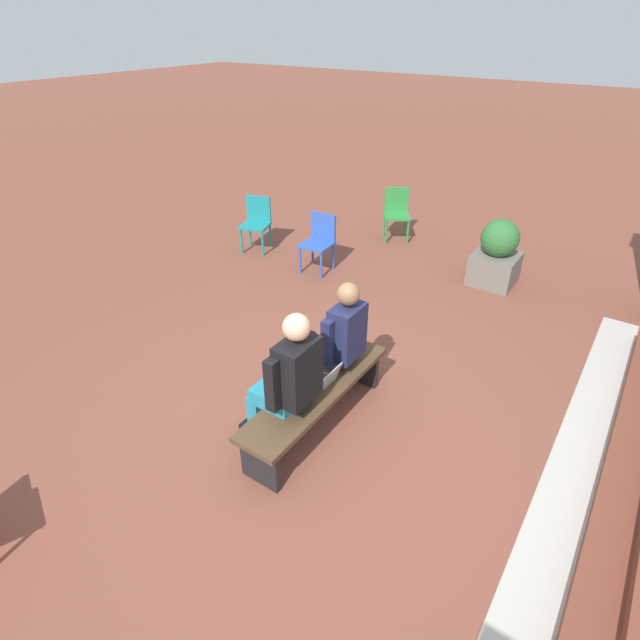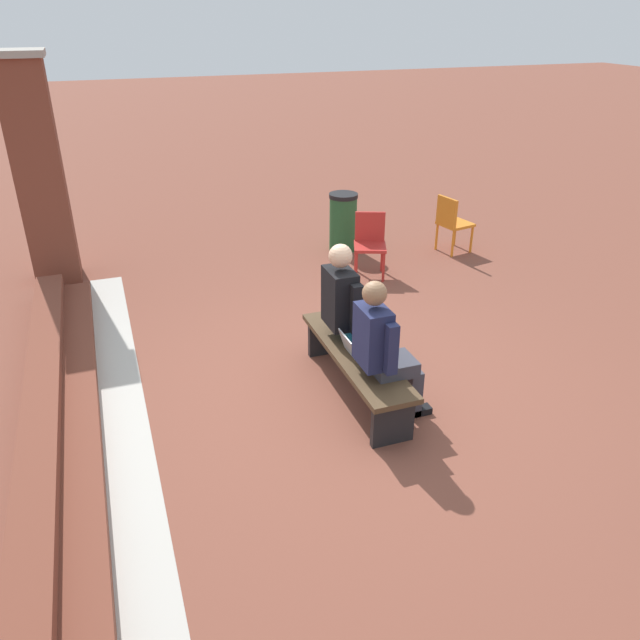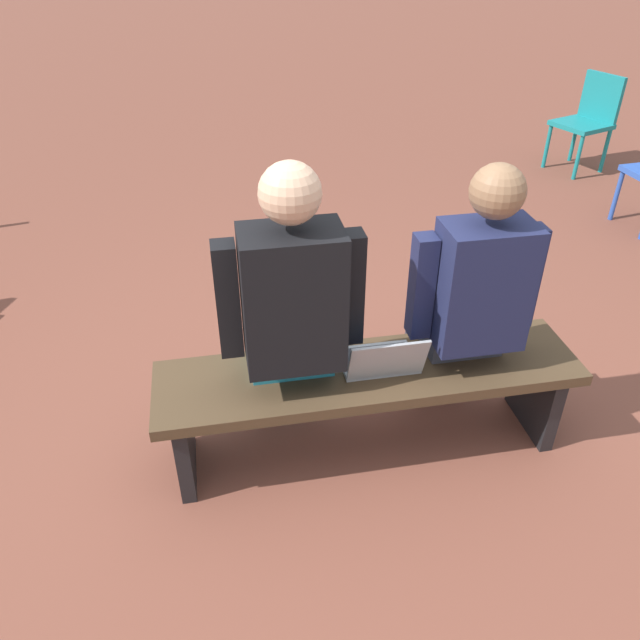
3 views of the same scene
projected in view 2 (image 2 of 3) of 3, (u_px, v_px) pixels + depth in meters
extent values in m
plane|color=brown|center=(343.00, 385.00, 6.05)|extent=(60.00, 60.00, 0.00)
cube|color=#B7B2A8|center=(127.00, 439.00, 5.29)|extent=(7.36, 0.40, 0.01)
cube|color=brown|center=(63.00, 444.00, 5.10)|extent=(6.56, 0.60, 0.15)
cube|color=brown|center=(39.00, 433.00, 4.99)|extent=(6.56, 0.30, 0.15)
cube|color=brown|center=(40.00, 176.00, 7.79)|extent=(0.56, 0.56, 2.76)
cube|color=gray|center=(15.00, 53.00, 7.15)|extent=(0.64, 0.64, 0.08)
cube|color=#4C3823|center=(356.00, 354.00, 5.73)|extent=(1.80, 0.44, 0.05)
cube|color=black|center=(393.00, 423.00, 5.16)|extent=(0.06, 0.37, 0.40)
cube|color=black|center=(326.00, 337.00, 6.50)|extent=(0.06, 0.37, 0.40)
cube|color=#383842|center=(393.00, 366.00, 5.38)|extent=(0.32, 0.37, 0.13)
cube|color=#383842|center=(415.00, 394.00, 5.50)|extent=(0.10, 0.11, 0.45)
cube|color=black|center=(419.00, 411.00, 5.60)|extent=(0.10, 0.22, 0.07)
cube|color=#383842|center=(406.00, 384.00, 5.64)|extent=(0.10, 0.11, 0.45)
cube|color=black|center=(410.00, 401.00, 5.74)|extent=(0.10, 0.22, 0.07)
cube|color=#1E2347|center=(373.00, 336.00, 5.18)|extent=(0.35, 0.22, 0.52)
cube|color=navy|center=(385.00, 338.00, 5.23)|extent=(0.05, 0.01, 0.31)
cube|color=#1E2347|center=(391.00, 349.00, 5.02)|extent=(0.08, 0.09, 0.44)
cube|color=#1E2347|center=(369.00, 325.00, 5.39)|extent=(0.08, 0.09, 0.44)
sphere|color=#8C6647|center=(375.00, 293.00, 5.00)|extent=(0.21, 0.21, 0.21)
cube|color=teal|center=(360.00, 327.00, 6.02)|extent=(0.34, 0.40, 0.14)
cube|color=teal|center=(382.00, 354.00, 6.13)|extent=(0.11, 0.12, 0.45)
cube|color=black|center=(386.00, 369.00, 6.23)|extent=(0.11, 0.24, 0.07)
cube|color=teal|center=(374.00, 346.00, 6.28)|extent=(0.11, 0.12, 0.45)
cube|color=black|center=(379.00, 361.00, 6.38)|extent=(0.11, 0.24, 0.07)
cube|color=black|center=(340.00, 298.00, 5.79)|extent=(0.38, 0.24, 0.56)
cube|color=black|center=(357.00, 309.00, 5.62)|extent=(0.09, 0.10, 0.47)
cube|color=black|center=(337.00, 289.00, 6.02)|extent=(0.09, 0.10, 0.47)
sphere|color=#DBAD89|center=(340.00, 256.00, 5.61)|extent=(0.22, 0.22, 0.22)
cube|color=#9EA0A5|center=(362.00, 352.00, 5.69)|extent=(0.32, 0.22, 0.02)
cube|color=#2D2D33|center=(363.00, 351.00, 5.68)|extent=(0.29, 0.15, 0.00)
cube|color=#9EA0A5|center=(348.00, 345.00, 5.60)|extent=(0.32, 0.07, 0.19)
cube|color=#33519E|center=(349.00, 344.00, 5.60)|extent=(0.28, 0.06, 0.17)
cube|color=red|center=(370.00, 247.00, 8.29)|extent=(0.55, 0.55, 0.04)
cube|color=red|center=(370.00, 226.00, 8.36)|extent=(0.18, 0.39, 0.40)
cylinder|color=red|center=(356.00, 267.00, 8.23)|extent=(0.04, 0.04, 0.40)
cylinder|color=red|center=(384.00, 267.00, 8.22)|extent=(0.04, 0.04, 0.40)
cylinder|color=red|center=(356.00, 257.00, 8.55)|extent=(0.04, 0.04, 0.40)
cylinder|color=red|center=(382.00, 257.00, 8.54)|extent=(0.04, 0.04, 0.40)
cube|color=orange|center=(455.00, 224.00, 9.16)|extent=(0.49, 0.49, 0.04)
cube|color=orange|center=(447.00, 211.00, 8.97)|extent=(0.40, 0.11, 0.40)
cylinder|color=orange|center=(471.00, 240.00, 9.20)|extent=(0.04, 0.04, 0.40)
cylinder|color=orange|center=(455.00, 233.00, 9.48)|extent=(0.04, 0.04, 0.40)
cylinder|color=orange|center=(453.00, 244.00, 9.04)|extent=(0.04, 0.04, 0.40)
cylinder|color=orange|center=(437.00, 237.00, 9.31)|extent=(0.04, 0.04, 0.40)
cylinder|color=#23562D|center=(343.00, 224.00, 9.21)|extent=(0.40, 0.40, 0.80)
cylinder|color=black|center=(343.00, 196.00, 9.01)|extent=(0.42, 0.42, 0.06)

